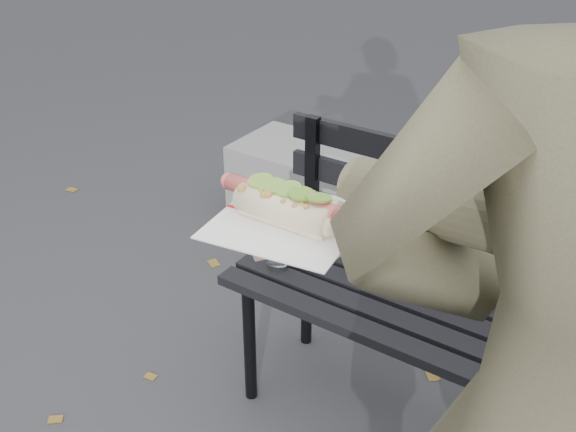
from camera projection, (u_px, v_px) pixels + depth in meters
The scene contains 3 objects.
park_bench at pixel (487, 299), 1.86m from camera, with size 1.50×0.44×0.88m.
concrete_block at pixel (357, 204), 3.03m from camera, with size 1.20×0.40×0.40m, color slate.
held_hotdog at pixel (445, 219), 0.84m from camera, with size 0.63×0.30×0.20m.
Camera 1 is at (0.33, -0.74, 1.64)m, focal length 42.00 mm.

